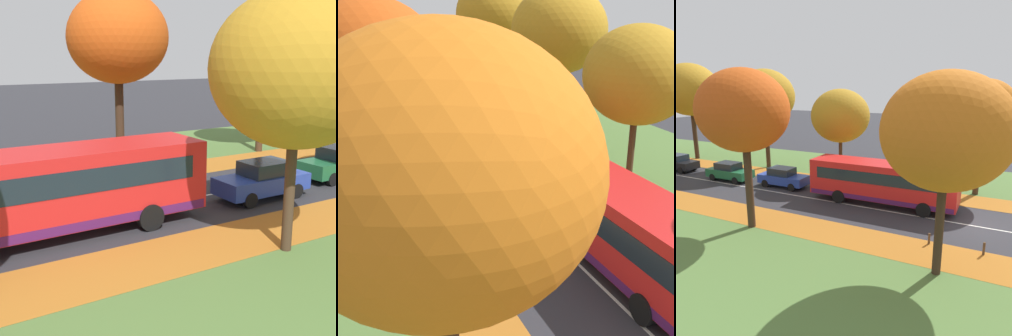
{
  "view_description": "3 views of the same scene",
  "coord_description": "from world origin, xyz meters",
  "views": [
    {
      "loc": [
        16.1,
        1.64,
        6.09
      ],
      "look_at": [
        0.14,
        11.1,
        1.53
      ],
      "focal_mm": 50.0,
      "sensor_mm": 36.0,
      "label": 1
    },
    {
      "loc": [
        -7.94,
        -6.12,
        9.0
      ],
      "look_at": [
        -0.7,
        11.66,
        2.04
      ],
      "focal_mm": 50.0,
      "sensor_mm": 36.0,
      "label": 2
    },
    {
      "loc": [
        -19.83,
        -1.21,
        8.11
      ],
      "look_at": [
        1.03,
        9.08,
        2.35
      ],
      "focal_mm": 35.0,
      "sensor_mm": 36.0,
      "label": 3
    }
  ],
  "objects": [
    {
      "name": "road_centre_line",
      "position": [
        0.0,
        20.0,
        0.0
      ],
      "size": [
        0.12,
        80.0,
        0.01
      ],
      "primitive_type": "cube",
      "color": "silver",
      "rests_on": "ground"
    },
    {
      "name": "tree_right_far",
      "position": [
        6.17,
        30.76,
        7.81
      ],
      "size": [
        6.39,
        6.39,
        10.71
      ],
      "color": "#382619",
      "rests_on": "ground"
    },
    {
      "name": "grass_verge_right",
      "position": [
        9.2,
        20.0,
        0.0
      ],
      "size": [
        12.0,
        90.0,
        0.01
      ],
      "primitive_type": "cube",
      "color": "#517538",
      "rests_on": "ground"
    },
    {
      "name": "tree_right_near",
      "position": [
        6.09,
        11.93,
        5.64
      ],
      "size": [
        5.21,
        5.21,
        7.99
      ],
      "color": "#422D1E",
      "rests_on": "ground"
    },
    {
      "name": "car_grey_fourth_in_line",
      "position": [
        1.11,
        34.81,
        0.81
      ],
      "size": [
        1.8,
        4.21,
        1.62
      ],
      "color": "slate",
      "rests_on": "ground"
    },
    {
      "name": "car_green_following",
      "position": [
        0.97,
        20.44,
        0.81
      ],
      "size": [
        1.85,
        4.23,
        1.62
      ],
      "color": "#1E6038",
      "rests_on": "ground"
    },
    {
      "name": "tree_left_nearest",
      "position": [
        -6.24,
        0.9,
        6.35
      ],
      "size": [
        5.41,
        5.41,
        8.8
      ],
      "color": "#382619",
      "rests_on": "ground"
    },
    {
      "name": "tree_right_mid",
      "position": [
        6.46,
        20.53,
        7.17
      ],
      "size": [
        5.97,
        5.97,
        9.88
      ],
      "color": "#382619",
      "rests_on": "ground"
    },
    {
      "name": "tree_left_far",
      "position": [
        -5.8,
        30.57,
        7.08
      ],
      "size": [
        4.83,
        4.83,
        9.31
      ],
      "color": "black",
      "rests_on": "ground"
    },
    {
      "name": "car_blue_lead",
      "position": [
        1.52,
        14.99,
        0.81
      ],
      "size": [
        1.83,
        4.22,
        1.62
      ],
      "color": "#233D9E",
      "rests_on": "ground"
    },
    {
      "name": "tree_left_near",
      "position": [
        -5.95,
        11.79,
        6.83
      ],
      "size": [
        5.1,
        5.1,
        9.16
      ],
      "color": "#382619",
      "rests_on": "ground"
    },
    {
      "name": "leaf_litter_left",
      "position": [
        -4.6,
        14.0,
        0.01
      ],
      "size": [
        2.8,
        60.0,
        0.0
      ],
      "primitive_type": "cube",
      "color": "#B26B23",
      "rests_on": "grass_verge_left"
    },
    {
      "name": "bus",
      "position": [
        1.24,
        6.16,
        1.7
      ],
      "size": [
        2.73,
        10.42,
        2.98
      ],
      "color": "red",
      "rests_on": "ground"
    },
    {
      "name": "leaf_litter_right",
      "position": [
        4.6,
        14.0,
        0.01
      ],
      "size": [
        2.8,
        60.0,
        0.0
      ],
      "primitive_type": "cube",
      "color": "#B26B23",
      "rests_on": "grass_verge_right"
    },
    {
      "name": "car_black_third_in_line",
      "position": [
        1.33,
        27.75,
        0.81
      ],
      "size": [
        1.85,
        4.23,
        1.62
      ],
      "color": "black",
      "rests_on": "ground"
    },
    {
      "name": "tree_right_distant",
      "position": [
        5.91,
        39.52,
        5.51
      ],
      "size": [
        4.29,
        4.29,
        7.47
      ],
      "color": "#422D1E",
      "rests_on": "ground"
    },
    {
      "name": "tree_left_mid",
      "position": [
        -6.14,
        21.55,
        6.81
      ],
      "size": [
        5.03,
        5.03,
        9.11
      ],
      "color": "#422D1E",
      "rests_on": "ground"
    }
  ]
}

